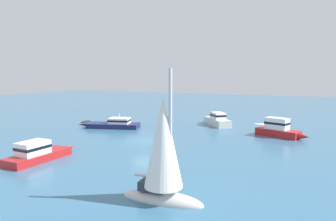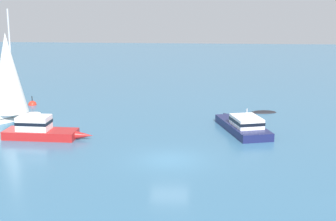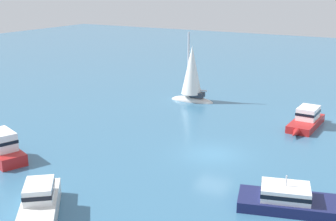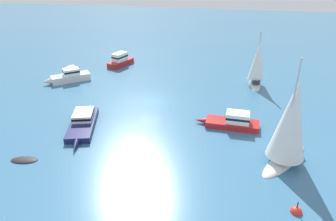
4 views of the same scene
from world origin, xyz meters
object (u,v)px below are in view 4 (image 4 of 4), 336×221
(cabin_cruiser, at_px, (83,122))
(channel_buoy, at_px, (296,212))
(powerboat, at_px, (233,121))
(rib, at_px, (70,67))
(tender, at_px, (24,160))
(sailboat, at_px, (257,67))
(motor_cruiser_1, at_px, (69,77))
(motor_cruiser, at_px, (121,60))
(sailboat_1, at_px, (290,126))

(cabin_cruiser, xyz_separation_m, channel_buoy, (19.72, -8.19, -0.52))
(powerboat, xyz_separation_m, channel_buoy, (4.51, -11.25, -0.65))
(cabin_cruiser, bearing_deg, rib, -164.67)
(tender, xyz_separation_m, cabin_cruiser, (2.31, 6.64, 0.52))
(sailboat, relative_size, motor_cruiser_1, 1.32)
(powerboat, bearing_deg, tender, 31.10)
(tender, bearing_deg, motor_cruiser, 82.55)
(channel_buoy, bearing_deg, cabin_cruiser, 157.44)
(tender, xyz_separation_m, rib, (-8.50, 24.16, 0.00))
(cabin_cruiser, relative_size, sailboat_1, 0.87)
(motor_cruiser, distance_m, channel_buoy, 36.40)
(sailboat, distance_m, powerboat, 13.06)
(motor_cruiser_1, height_order, sailboat_1, sailboat_1)
(sailboat_1, height_order, channel_buoy, sailboat_1)
(channel_buoy, bearing_deg, tender, 175.99)
(cabin_cruiser, distance_m, sailboat_1, 19.94)
(tender, xyz_separation_m, powerboat, (17.51, 9.71, 0.65))
(tender, bearing_deg, powerboat, 20.03)
(cabin_cruiser, bearing_deg, sailboat_1, 67.08)
(cabin_cruiser, height_order, sailboat_1, sailboat_1)
(powerboat, distance_m, motor_cruiser, 25.04)
(rib, distance_m, channel_buoy, 39.90)
(tender, bearing_deg, sailboat, 38.73)
(powerboat, bearing_deg, sailboat, -100.38)
(motor_cruiser, xyz_separation_m, sailboat_1, (22.61, -22.49, 2.65))
(motor_cruiser, relative_size, sailboat_1, 0.61)
(cabin_cruiser, bearing_deg, sailboat, 114.72)
(tender, distance_m, sailboat, 30.29)
(motor_cruiser, distance_m, sailboat_1, 32.00)
(sailboat, distance_m, motor_cruiser_1, 26.13)
(powerboat, xyz_separation_m, sailboat_1, (4.38, -5.33, 2.84))
(sailboat, relative_size, rib, 3.09)
(tender, distance_m, sailboat_1, 22.60)
(motor_cruiser, xyz_separation_m, channel_buoy, (22.74, -28.42, -0.84))
(motor_cruiser_1, height_order, cabin_cruiser, cabin_cruiser)
(sailboat, xyz_separation_m, rib, (-28.81, 1.84, -2.54))
(rib, bearing_deg, channel_buoy, 47.52)
(tender, xyz_separation_m, sailboat_1, (21.90, 4.38, 3.49))
(cabin_cruiser, bearing_deg, tender, -35.48)
(sailboat_1, distance_m, channel_buoy, 6.88)
(channel_buoy, bearing_deg, rib, 139.89)
(sailboat, bearing_deg, channel_buoy, -179.36)
(tender, xyz_separation_m, motor_cruiser, (-0.71, 26.87, 0.85))
(motor_cruiser_1, height_order, rib, motor_cruiser_1)
(cabin_cruiser, xyz_separation_m, sailboat_1, (19.59, -2.26, 2.97))
(rib, bearing_deg, motor_cruiser, 106.82)
(motor_cruiser, distance_m, rib, 8.29)
(motor_cruiser_1, bearing_deg, rib, -101.54)
(motor_cruiser_1, xyz_separation_m, rib, (-3.04, 5.79, -0.71))
(tender, relative_size, cabin_cruiser, 0.30)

